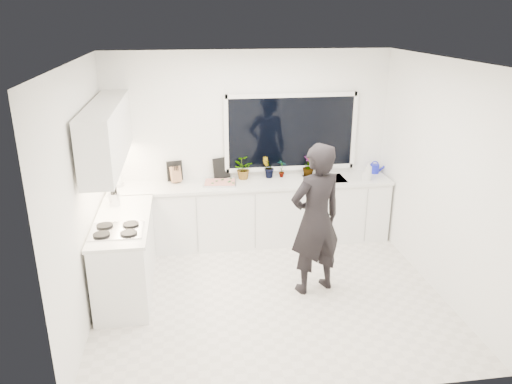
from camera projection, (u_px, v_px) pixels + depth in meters
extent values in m
cube|color=beige|center=(269.00, 294.00, 5.96)|extent=(4.00, 3.50, 0.02)
cube|color=white|center=(249.00, 147.00, 7.14)|extent=(4.00, 0.02, 2.70)
cube|color=white|center=(82.00, 196.00, 5.23)|extent=(0.02, 3.50, 2.70)
cube|color=white|center=(441.00, 178.00, 5.78)|extent=(0.02, 3.50, 2.70)
cube|color=white|center=(271.00, 60.00, 5.04)|extent=(4.00, 3.50, 0.02)
cube|color=black|center=(291.00, 132.00, 7.12)|extent=(1.80, 0.02, 1.00)
cube|color=white|center=(252.00, 214.00, 7.16)|extent=(3.92, 0.58, 0.88)
cube|color=white|center=(126.00, 256.00, 5.91)|extent=(0.58, 1.60, 0.88)
cube|color=silver|center=(252.00, 184.00, 7.00)|extent=(3.94, 0.62, 0.04)
cube|color=silver|center=(122.00, 220.00, 5.76)|extent=(0.62, 1.60, 0.04)
cube|color=white|center=(107.00, 133.00, 5.74)|extent=(0.34, 2.10, 0.70)
cube|color=silver|center=(325.00, 182.00, 7.16)|extent=(0.58, 0.42, 0.14)
cylinder|color=silver|center=(321.00, 167.00, 7.29)|extent=(0.03, 0.03, 0.22)
cube|color=black|center=(117.00, 230.00, 5.42)|extent=(0.56, 0.48, 0.03)
imported|color=black|center=(316.00, 220.00, 5.75)|extent=(0.77, 0.63, 1.82)
cube|color=silver|center=(220.00, 183.00, 6.90)|extent=(0.49, 0.39, 0.03)
cube|color=red|center=(220.00, 182.00, 6.90)|extent=(0.45, 0.34, 0.01)
cylinder|color=#141ABE|center=(374.00, 169.00, 7.38)|extent=(0.16, 0.16, 0.13)
cylinder|color=white|center=(117.00, 177.00, 6.80)|extent=(0.14, 0.14, 0.26)
cube|color=#905D43|center=(176.00, 175.00, 6.95)|extent=(0.16, 0.14, 0.22)
cylinder|color=silver|center=(114.00, 199.00, 6.12)|extent=(0.16, 0.16, 0.16)
cube|color=black|center=(175.00, 171.00, 7.03)|extent=(0.22, 0.06, 0.28)
cube|color=black|center=(222.00, 168.00, 7.12)|extent=(0.24, 0.10, 0.30)
imported|color=#26662D|center=(242.00, 169.00, 7.08)|extent=(0.36, 0.35, 0.30)
imported|color=#26662D|center=(268.00, 167.00, 7.13)|extent=(0.20, 0.18, 0.31)
imported|color=#26662D|center=(282.00, 169.00, 7.17)|extent=(0.16, 0.16, 0.26)
imported|color=#26662D|center=(308.00, 166.00, 7.21)|extent=(0.21, 0.21, 0.29)
imported|color=#D8BF66|center=(368.00, 171.00, 7.03)|extent=(0.15, 0.15, 0.28)
imported|color=#D8BF66|center=(365.00, 174.00, 7.04)|extent=(0.11, 0.11, 0.19)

